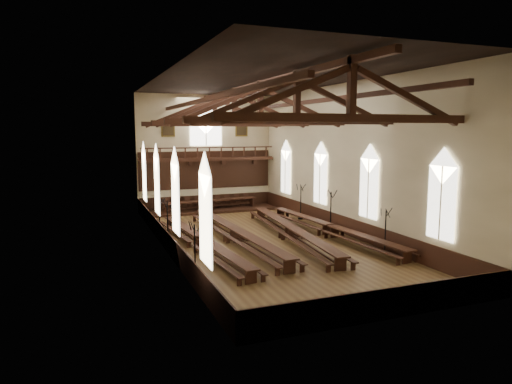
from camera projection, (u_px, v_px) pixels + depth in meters
ground at (260, 241)px, 28.81m from camera, size 26.00×26.00×0.00m
room_walls at (260, 138)px, 27.95m from camera, size 26.00×26.00×26.00m
wainscot_band at (260, 231)px, 28.73m from camera, size 12.00×26.00×1.20m
side_windows at (260, 182)px, 28.31m from camera, size 11.85×19.80×4.50m
end_window at (206, 127)px, 39.77m from camera, size 2.80×0.12×3.80m
minstrels_gallery at (207, 165)px, 39.99m from camera, size 11.80×1.24×3.70m
portraits at (206, 128)px, 39.78m from camera, size 7.75×0.09×1.45m
roof_trusses at (260, 109)px, 27.71m from camera, size 11.70×25.70×2.80m
refectory_row_a at (201, 240)px, 26.63m from camera, size 2.02×14.25×0.72m
refectory_row_b at (236, 232)px, 28.52m from camera, size 1.96×15.04×0.81m
refectory_row_c at (292, 229)px, 29.30m from camera, size 2.39×15.07×0.81m
refectory_row_d at (330, 228)px, 29.97m from camera, size 2.08×14.70×0.77m
dais at (211, 210)px, 39.31m from camera, size 11.40×2.85×0.19m
high_table at (211, 201)px, 39.21m from camera, size 8.49×1.88×0.79m
high_chairs at (208, 201)px, 39.98m from camera, size 7.72×0.52×1.09m
candelabrum_left_near at (195, 260)px, 21.52m from camera, size 0.74×0.83×2.70m
candelabrum_left_mid at (168, 229)px, 28.07m from camera, size 0.83×0.83×2.81m
candelabrum_left_far at (160, 222)px, 30.94m from camera, size 0.69×0.72×2.38m
candelabrum_right_near at (385, 239)px, 25.85m from camera, size 0.75×0.77×2.57m
candelabrum_right_mid at (331, 218)px, 31.44m from camera, size 0.81×0.88×2.89m
candelabrum_right_far at (301, 208)px, 35.67m from camera, size 0.82×0.83×2.78m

